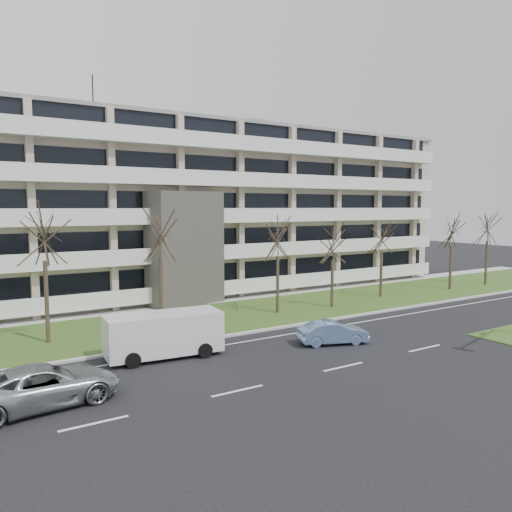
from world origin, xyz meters
TOP-DOWN VIEW (x-y plane):
  - ground at (0.00, 0.00)m, footprint 160.00×160.00m
  - grass_verge at (0.00, 13.00)m, footprint 90.00×10.00m
  - curb at (0.00, 8.00)m, footprint 90.00×0.35m
  - sidewalk at (0.00, 18.50)m, footprint 90.00×2.00m
  - lane_edge_line at (0.00, 6.50)m, footprint 90.00×0.12m
  - apartment_building at (-0.01, 25.32)m, footprint 60.50×15.10m
  - silver_pickup at (-13.23, 2.75)m, footprint 6.09×3.25m
  - blue_sedan at (2.30, 3.44)m, footprint 4.24×2.67m
  - white_van at (-6.71, 6.24)m, footprint 6.14×2.91m
  - tree_2 at (-11.42, 12.29)m, footprint 4.25×4.25m
  - tree_3 at (-4.53, 12.24)m, footprint 4.06×4.06m
  - tree_4 at (4.39, 11.95)m, footprint 3.77×3.77m
  - tree_5 at (9.16, 11.40)m, footprint 3.31×3.31m
  - tree_6 at (15.71, 12.55)m, footprint 3.57×3.57m
  - tree_7 at (24.19, 11.84)m, footprint 3.75×3.75m
  - tree_8 at (29.59, 11.69)m, footprint 3.94×3.94m

SIDE VIEW (x-z plane):
  - ground at x=0.00m, z-range 0.00..0.00m
  - lane_edge_line at x=0.00m, z-range 0.00..0.01m
  - grass_verge at x=0.00m, z-range 0.00..0.06m
  - sidewalk at x=0.00m, z-range 0.00..0.08m
  - curb at x=0.00m, z-range 0.00..0.12m
  - blue_sedan at x=2.30m, z-range 0.00..1.32m
  - silver_pickup at x=-13.23m, z-range 0.00..1.63m
  - white_van at x=-6.71m, z-range 0.23..2.53m
  - tree_5 at x=9.16m, z-range 1.83..8.44m
  - tree_6 at x=15.71m, z-range 1.98..9.12m
  - tree_7 at x=24.19m, z-range 2.08..9.57m
  - tree_4 at x=4.39m, z-range 2.09..9.63m
  - tree_8 at x=29.59m, z-range 2.19..10.08m
  - tree_3 at x=-4.53m, z-range 2.25..10.37m
  - tree_2 at x=-11.42m, z-range 2.37..10.87m
  - apartment_building at x=-0.01m, z-range -1.76..16.99m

